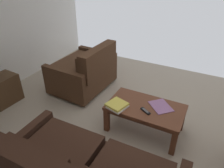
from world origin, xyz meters
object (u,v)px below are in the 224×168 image
loveseat_near (85,71)px  book_stack (117,105)px  coffee_table (145,110)px  tv_remote (145,111)px  loose_magazine (161,106)px

loveseat_near → book_stack: loveseat_near is taller
loveseat_near → coffee_table: loveseat_near is taller
tv_remote → loose_magazine: (-0.15, -0.20, -0.01)m
loveseat_near → coffee_table: (-1.39, 0.58, -0.02)m
book_stack → loveseat_near: bearing=-36.4°
loveseat_near → book_stack: size_ratio=3.75×
loveseat_near → loose_magazine: 1.65m
book_stack → coffee_table: bearing=-152.1°
book_stack → tv_remote: size_ratio=1.95×
book_stack → loose_magazine: (-0.53, -0.28, -0.02)m
loveseat_near → coffee_table: bearing=157.2°
loveseat_near → loose_magazine: (-1.58, 0.49, 0.06)m
tv_remote → loose_magazine: tv_remote is taller
coffee_table → loveseat_near: bearing=-22.8°
loveseat_near → tv_remote: size_ratio=7.33×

